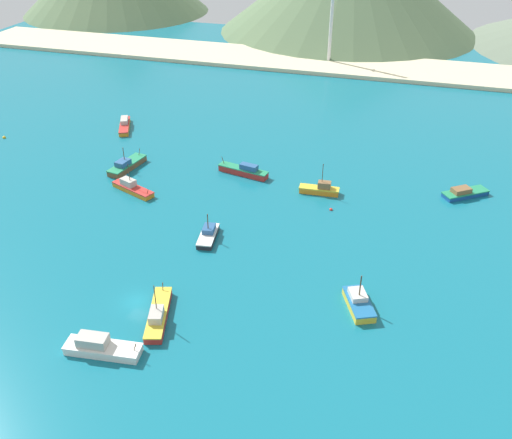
% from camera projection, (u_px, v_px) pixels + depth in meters
% --- Properties ---
extents(ground, '(260.00, 280.00, 0.50)m').
position_uv_depth(ground, '(210.00, 203.00, 104.29)').
color(ground, '#146B7F').
extents(fishing_boat_2, '(11.07, 4.26, 2.90)m').
position_uv_depth(fishing_boat_2, '(244.00, 171.00, 113.29)').
color(fishing_boat_2, red).
rests_on(fishing_boat_2, ground).
extents(fishing_boat_3, '(5.37, 10.94, 6.26)m').
position_uv_depth(fishing_boat_3, '(158.00, 314.00, 76.28)').
color(fishing_boat_3, red).
rests_on(fishing_boat_3, ground).
extents(fishing_boat_4, '(5.69, 7.67, 5.49)m').
position_uv_depth(fishing_boat_4, '(359.00, 303.00, 78.34)').
color(fishing_boat_4, gold).
rests_on(fishing_boat_4, ground).
extents(fishing_boat_5, '(10.26, 3.97, 2.65)m').
position_uv_depth(fishing_boat_5, '(100.00, 347.00, 70.81)').
color(fishing_boat_5, silver).
rests_on(fishing_boat_5, ground).
extents(fishing_boat_6, '(6.53, 10.57, 2.16)m').
position_uv_depth(fishing_boat_6, '(125.00, 125.00, 134.37)').
color(fishing_boat_6, orange).
rests_on(fishing_boat_6, ground).
extents(fishing_boat_7, '(7.81, 2.59, 6.36)m').
position_uv_depth(fishing_boat_7, '(320.00, 189.00, 106.63)').
color(fishing_boat_7, orange).
rests_on(fishing_boat_7, ground).
extents(fishing_boat_9, '(4.49, 10.37, 5.03)m').
position_uv_depth(fishing_boat_9, '(127.00, 165.00, 115.60)').
color(fishing_boat_9, brown).
rests_on(fishing_boat_9, ground).
extents(fishing_boat_12, '(10.00, 5.76, 5.81)m').
position_uv_depth(fishing_boat_12, '(132.00, 188.00, 107.31)').
color(fishing_boat_12, orange).
rests_on(fishing_boat_12, ground).
extents(fishing_boat_14, '(9.02, 7.62, 1.90)m').
position_uv_depth(fishing_boat_14, '(464.00, 193.00, 105.79)').
color(fishing_boat_14, '#14478C').
rests_on(fishing_boat_14, ground).
extents(fishing_boat_15, '(3.62, 7.38, 4.67)m').
position_uv_depth(fishing_boat_15, '(208.00, 235.00, 93.41)').
color(fishing_boat_15, '#232328').
rests_on(fishing_boat_15, ground).
extents(buoy_0, '(0.61, 0.61, 0.61)m').
position_uv_depth(buoy_0, '(331.00, 210.00, 101.61)').
color(buoy_0, red).
rests_on(buoy_0, ground).
extents(buoy_1, '(0.77, 0.77, 0.77)m').
position_uv_depth(buoy_1, '(4.00, 138.00, 129.56)').
color(buoy_1, gold).
rests_on(buoy_1, ground).
extents(beach_strip, '(247.00, 24.58, 1.20)m').
position_uv_depth(beach_strip, '(313.00, 62.00, 180.83)').
color(beach_strip, beige).
rests_on(beach_strip, ground).
extents(radio_tower, '(2.88, 2.30, 28.81)m').
position_uv_depth(radio_tower, '(332.00, 17.00, 172.97)').
color(radio_tower, silver).
rests_on(radio_tower, ground).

